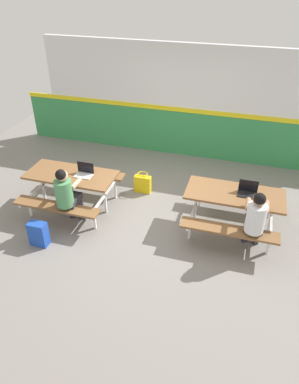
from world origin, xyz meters
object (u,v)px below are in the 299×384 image
at_px(picnic_table_left, 72,182).
at_px(picnic_table_right, 234,201).
at_px(tote_bag_bright, 143,184).
at_px(student_nearer, 66,193).
at_px(laptop_dark, 248,191).
at_px(student_further, 256,217).
at_px(laptop_silver, 84,173).
at_px(backpack_dark, 39,234).

height_order(picnic_table_left, picnic_table_right, same).
bearing_deg(picnic_table_left, tote_bag_bright, 38.95).
bearing_deg(student_nearer, laptop_dark, 15.13).
height_order(picnic_table_right, student_further, student_further).
xyz_separation_m(picnic_table_right, student_nearer, (-2.78, -0.77, 0.13)).
bearing_deg(picnic_table_left, laptop_silver, 8.28).
bearing_deg(tote_bag_bright, picnic_table_right, -20.08).
distance_m(student_nearer, tote_bag_bright, 1.79).
bearing_deg(laptop_silver, picnic_table_right, 3.64).
height_order(student_further, backpack_dark, student_further).
height_order(picnic_table_left, student_further, student_further).
height_order(laptop_silver, laptop_dark, same).
bearing_deg(laptop_silver, laptop_dark, 4.13).
bearing_deg(picnic_table_right, backpack_dark, -155.79).
bearing_deg(picnic_table_left, backpack_dark, -93.53).
distance_m(picnic_table_right, backpack_dark, 3.36).
bearing_deg(tote_bag_bright, laptop_silver, -134.64).
height_order(student_further, tote_bag_bright, student_further).
distance_m(laptop_silver, tote_bag_bright, 1.34).
relative_size(laptop_dark, backpack_dark, 0.73).
bearing_deg(laptop_dark, picnic_table_right, -169.08).
bearing_deg(student_nearer, picnic_table_right, 15.43).
relative_size(student_nearer, student_further, 1.00).
xyz_separation_m(laptop_silver, backpack_dark, (-0.33, -1.20, -0.57)).
bearing_deg(picnic_table_right, picnic_table_left, -175.95).
relative_size(student_further, laptop_silver, 3.77).
xyz_separation_m(student_nearer, laptop_dark, (2.97, 0.80, 0.08)).
xyz_separation_m(student_nearer, laptop_silver, (0.06, 0.59, 0.08)).
xyz_separation_m(student_nearer, student_further, (3.15, 0.21, 0.00)).
bearing_deg(picnic_table_right, laptop_dark, 10.92).
bearing_deg(picnic_table_right, student_further, -56.57).
height_order(picnic_table_right, laptop_dark, laptop_dark).
bearing_deg(laptop_dark, student_nearer, -164.87).
bearing_deg(backpack_dark, tote_bag_bright, 60.17).
distance_m(picnic_table_right, tote_bag_bright, 2.03).
xyz_separation_m(picnic_table_left, backpack_dark, (-0.07, -1.16, -0.36)).
distance_m(picnic_table_left, tote_bag_bright, 1.47).
bearing_deg(student_further, student_nearer, -176.17).
xyz_separation_m(picnic_table_right, tote_bag_bright, (-1.87, 0.68, -0.38)).
height_order(student_nearer, laptop_dark, student_nearer).
xyz_separation_m(picnic_table_right, student_further, (0.37, -0.56, 0.13)).
xyz_separation_m(student_nearer, backpack_dark, (-0.27, -0.60, -0.49)).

